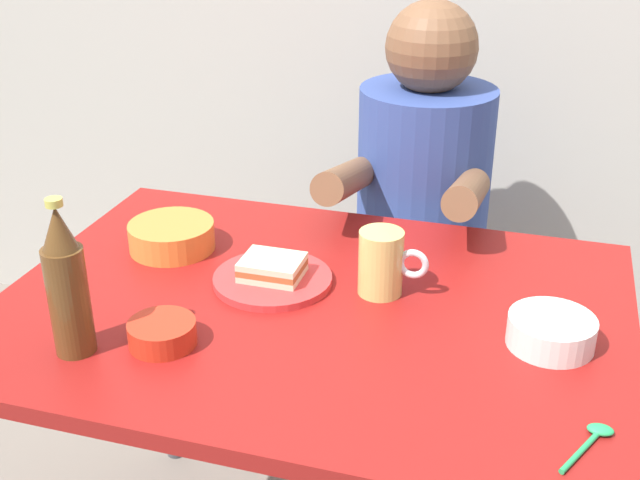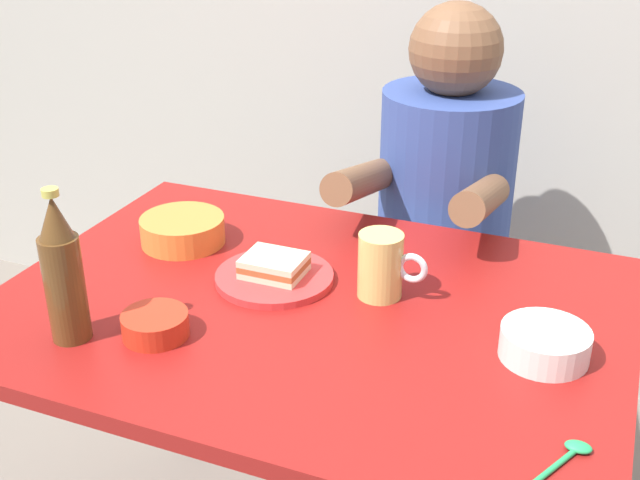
# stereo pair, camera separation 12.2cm
# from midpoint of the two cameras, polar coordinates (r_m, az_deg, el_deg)

# --- Properties ---
(dining_table) EXTENTS (1.10, 0.80, 0.74)m
(dining_table) POSITION_cam_midpoint_polar(r_m,az_deg,el_deg) (1.46, -2.99, -7.74)
(dining_table) COLOR maroon
(dining_table) RESTS_ON ground
(stool) EXTENTS (0.34, 0.34, 0.45)m
(stool) POSITION_cam_midpoint_polar(r_m,az_deg,el_deg) (2.11, 5.18, -5.78)
(stool) COLOR #4C4C51
(stool) RESTS_ON ground
(person_seated) EXTENTS (0.33, 0.56, 0.72)m
(person_seated) POSITION_cam_midpoint_polar(r_m,az_deg,el_deg) (1.92, 5.60, 4.73)
(person_seated) COLOR #33478C
(person_seated) RESTS_ON stool
(plate_orange) EXTENTS (0.22, 0.22, 0.01)m
(plate_orange) POSITION_cam_midpoint_polar(r_m,az_deg,el_deg) (1.47, -5.79, -2.87)
(plate_orange) COLOR red
(plate_orange) RESTS_ON dining_table
(sandwich) EXTENTS (0.11, 0.09, 0.04)m
(sandwich) POSITION_cam_midpoint_polar(r_m,az_deg,el_deg) (1.46, -5.83, -2.01)
(sandwich) COLOR beige
(sandwich) RESTS_ON plate_orange
(beer_mug) EXTENTS (0.13, 0.08, 0.12)m
(beer_mug) POSITION_cam_midpoint_polar(r_m,az_deg,el_deg) (1.41, 2.01, -1.69)
(beer_mug) COLOR #D1BC66
(beer_mug) RESTS_ON dining_table
(beer_bottle) EXTENTS (0.06, 0.06, 0.26)m
(beer_bottle) POSITION_cam_midpoint_polar(r_m,az_deg,el_deg) (1.30, -20.28, -3.10)
(beer_bottle) COLOR #593819
(beer_bottle) RESTS_ON dining_table
(sauce_bowl_chili) EXTENTS (0.11, 0.11, 0.04)m
(sauce_bowl_chili) POSITION_cam_midpoint_polar(r_m,az_deg,el_deg) (1.32, -13.87, -6.49)
(sauce_bowl_chili) COLOR red
(sauce_bowl_chili) RESTS_ON dining_table
(rice_bowl_white) EXTENTS (0.14, 0.14, 0.05)m
(rice_bowl_white) POSITION_cam_midpoint_polar(r_m,az_deg,el_deg) (1.31, 13.69, -6.36)
(rice_bowl_white) COLOR silver
(rice_bowl_white) RESTS_ON dining_table
(soup_bowl_orange) EXTENTS (0.17, 0.17, 0.05)m
(soup_bowl_orange) POSITION_cam_midpoint_polar(r_m,az_deg,el_deg) (1.62, -12.71, 0.33)
(soup_bowl_orange) COLOR orange
(soup_bowl_orange) RESTS_ON dining_table
(spoon) EXTENTS (0.07, 0.11, 0.01)m
(spoon) POSITION_cam_midpoint_polar(r_m,az_deg,el_deg) (1.14, 16.01, -13.56)
(spoon) COLOR #26A559
(spoon) RESTS_ON dining_table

